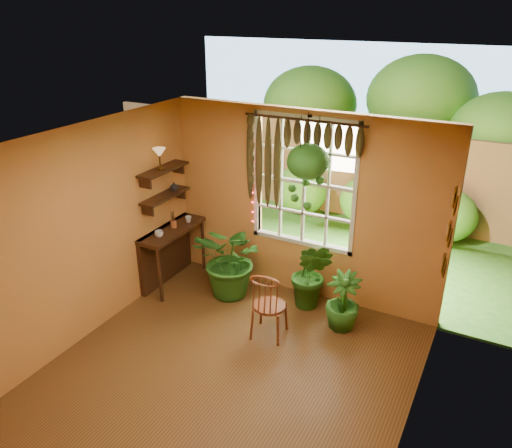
{
  "coord_description": "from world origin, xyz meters",
  "views": [
    {
      "loc": [
        2.45,
        -3.76,
        3.94
      ],
      "look_at": [
        -0.15,
        1.15,
        1.49
      ],
      "focal_mm": 35.0,
      "sensor_mm": 36.0,
      "label": 1
    }
  ],
  "objects": [
    {
      "name": "hanging_basket",
      "position": [
        0.16,
        1.99,
        2.02
      ],
      "size": [
        0.54,
        0.54,
        1.21
      ],
      "color": "black",
      "rests_on": "ceiling"
    },
    {
      "name": "string_lights",
      "position": [
        -0.76,
        2.19,
        1.75
      ],
      "size": [
        0.03,
        0.03,
        1.54
      ],
      "primitive_type": null,
      "color": "#FF2633",
      "rests_on": "window"
    },
    {
      "name": "ceiling",
      "position": [
        0.0,
        0.0,
        2.7
      ],
      "size": [
        4.5,
        4.5,
        0.0
      ],
      "primitive_type": "plane",
      "rotation": [
        3.14,
        0.0,
        0.0
      ],
      "color": "silver",
      "rests_on": "wall_back"
    },
    {
      "name": "wall_right",
      "position": [
        2.0,
        0.0,
        1.35
      ],
      "size": [
        0.0,
        4.5,
        4.5
      ],
      "primitive_type": "plane",
      "rotation": [
        1.57,
        0.0,
        -1.57
      ],
      "color": "#C38142",
      "rests_on": "floor"
    },
    {
      "name": "windsor_chair",
      "position": [
        0.09,
        1.03,
        0.32
      ],
      "size": [
        0.46,
        0.49,
        1.11
      ],
      "rotation": [
        0.0,
        0.0,
        0.13
      ],
      "color": "brown",
      "rests_on": "floor"
    },
    {
      "name": "potted_plant_left",
      "position": [
        -0.81,
        1.68,
        0.58
      ],
      "size": [
        1.12,
        1.0,
        1.16
      ],
      "primitive_type": "imported",
      "rotation": [
        0.0,
        0.0,
        -0.1
      ],
      "color": "#235416",
      "rests_on": "floor"
    },
    {
      "name": "brush_jar",
      "position": [
        -1.8,
        1.64,
        1.03
      ],
      "size": [
        0.09,
        0.09,
        0.32
      ],
      "color": "brown",
      "rests_on": "counter_ledge"
    },
    {
      "name": "cup_a",
      "position": [
        -1.78,
        1.27,
        0.95
      ],
      "size": [
        0.15,
        0.15,
        0.1
      ],
      "primitive_type": "imported",
      "rotation": [
        0.0,
        0.0,
        0.27
      ],
      "color": "silver",
      "rests_on": "counter_ledge"
    },
    {
      "name": "wall_left",
      "position": [
        -2.0,
        0.0,
        1.35
      ],
      "size": [
        0.0,
        4.5,
        4.5
      ],
      "primitive_type": "plane",
      "rotation": [
        1.57,
        0.0,
        1.57
      ],
      "color": "#C38142",
      "rests_on": "floor"
    },
    {
      "name": "valance_vine",
      "position": [
        -0.08,
        2.16,
        2.28
      ],
      "size": [
        1.7,
        0.12,
        1.1
      ],
      "color": "#36210E",
      "rests_on": "window"
    },
    {
      "name": "backyard",
      "position": [
        0.24,
        6.87,
        1.28
      ],
      "size": [
        14.0,
        10.0,
        12.0
      ],
      "color": "#225C1A",
      "rests_on": "ground"
    },
    {
      "name": "shelf_vase",
      "position": [
        -1.87,
        1.81,
        1.48
      ],
      "size": [
        0.13,
        0.13,
        0.13
      ],
      "primitive_type": "imported",
      "rotation": [
        0.0,
        0.0,
        0.03
      ],
      "color": "#B2AD99",
      "rests_on": "shelf_lower"
    },
    {
      "name": "potted_plant_right",
      "position": [
        0.86,
        1.65,
        0.4
      ],
      "size": [
        0.49,
        0.49,
        0.81
      ],
      "primitive_type": "imported",
      "rotation": [
        0.0,
        0.0,
        -0.08
      ],
      "color": "#235416",
      "rests_on": "floor"
    },
    {
      "name": "potted_plant_mid",
      "position": [
        0.31,
        1.91,
        0.52
      ],
      "size": [
        0.59,
        0.49,
        1.04
      ],
      "primitive_type": "imported",
      "rotation": [
        0.0,
        0.0,
        -0.05
      ],
      "color": "#235416",
      "rests_on": "floor"
    },
    {
      "name": "tiffany_lamp",
      "position": [
        -1.86,
        1.52,
        2.05
      ],
      "size": [
        0.19,
        0.19,
        0.31
      ],
      "color": "#533A17",
      "rests_on": "shelf_upper"
    },
    {
      "name": "wall_plates",
      "position": [
        1.98,
        1.79,
        1.55
      ],
      "size": [
        0.04,
        0.32,
        1.1
      ],
      "primitive_type": null,
      "color": "#FAEFCD",
      "rests_on": "wall_right"
    },
    {
      "name": "shelf_upper",
      "position": [
        -1.88,
        1.6,
        1.8
      ],
      "size": [
        0.25,
        0.9,
        0.04
      ],
      "primitive_type": "cube",
      "color": "#36210E",
      "rests_on": "wall_left"
    },
    {
      "name": "shelf_lower",
      "position": [
        -1.88,
        1.6,
        1.4
      ],
      "size": [
        0.25,
        0.9,
        0.04
      ],
      "primitive_type": "cube",
      "color": "#36210E",
      "rests_on": "wall_left"
    },
    {
      "name": "cup_b",
      "position": [
        -1.72,
        1.91,
        0.95
      ],
      "size": [
        0.1,
        0.1,
        0.09
      ],
      "primitive_type": "imported",
      "rotation": [
        0.0,
        0.0,
        0.06
      ],
      "color": "beige",
      "rests_on": "counter_ledge"
    },
    {
      "name": "window",
      "position": [
        0.0,
        2.28,
        1.7
      ],
      "size": [
        1.52,
        0.1,
        1.86
      ],
      "color": "silver",
      "rests_on": "wall_back"
    },
    {
      "name": "floor",
      "position": [
        0.0,
        0.0,
        0.0
      ],
      "size": [
        4.5,
        4.5,
        0.0
      ],
      "primitive_type": "plane",
      "color": "brown",
      "rests_on": "ground"
    },
    {
      "name": "wall_back",
      "position": [
        0.0,
        2.25,
        1.35
      ],
      "size": [
        4.0,
        0.0,
        4.0
      ],
      "primitive_type": "plane",
      "rotation": [
        1.57,
        0.0,
        0.0
      ],
      "color": "#C38142",
      "rests_on": "floor"
    },
    {
      "name": "counter_ledge",
      "position": [
        -1.91,
        1.6,
        0.55
      ],
      "size": [
        0.4,
        1.2,
        0.9
      ],
      "color": "#36210E",
      "rests_on": "floor"
    }
  ]
}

